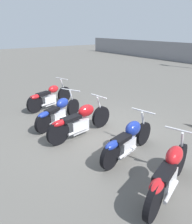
{
  "coord_description": "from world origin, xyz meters",
  "views": [
    {
      "loc": [
        4.63,
        -3.49,
        2.86
      ],
      "look_at": [
        0.0,
        -0.1,
        0.65
      ],
      "focal_mm": 35.0,
      "sensor_mm": 36.0,
      "label": 1
    }
  ],
  "objects_px": {
    "motorcycle_slot_0": "(49,97)",
    "motorcycle_slot_2": "(80,121)",
    "motorcycle_slot_3": "(128,140)",
    "motorcycle_slot_1": "(58,112)",
    "motorcycle_slot_4": "(169,173)"
  },
  "relations": [
    {
      "from": "motorcycle_slot_1",
      "to": "motorcycle_slot_2",
      "type": "relative_size",
      "value": 0.88
    },
    {
      "from": "motorcycle_slot_3",
      "to": "motorcycle_slot_4",
      "type": "height_order",
      "value": "motorcycle_slot_4"
    },
    {
      "from": "motorcycle_slot_1",
      "to": "motorcycle_slot_4",
      "type": "bearing_deg",
      "value": -22.43
    },
    {
      "from": "motorcycle_slot_1",
      "to": "motorcycle_slot_2",
      "type": "xyz_separation_m",
      "value": [
        1.07,
        0.13,
        0.04
      ]
    },
    {
      "from": "motorcycle_slot_2",
      "to": "motorcycle_slot_4",
      "type": "bearing_deg",
      "value": -7.82
    },
    {
      "from": "motorcycle_slot_3",
      "to": "motorcycle_slot_4",
      "type": "relative_size",
      "value": 0.98
    },
    {
      "from": "motorcycle_slot_0",
      "to": "motorcycle_slot_4",
      "type": "distance_m",
      "value": 5.61
    },
    {
      "from": "motorcycle_slot_4",
      "to": "motorcycle_slot_2",
      "type": "bearing_deg",
      "value": 161.8
    },
    {
      "from": "motorcycle_slot_3",
      "to": "motorcycle_slot_2",
      "type": "bearing_deg",
      "value": 179.0
    },
    {
      "from": "motorcycle_slot_0",
      "to": "motorcycle_slot_3",
      "type": "bearing_deg",
      "value": -16.41
    },
    {
      "from": "motorcycle_slot_2",
      "to": "motorcycle_slot_3",
      "type": "height_order",
      "value": "motorcycle_slot_2"
    },
    {
      "from": "motorcycle_slot_0",
      "to": "motorcycle_slot_3",
      "type": "distance_m",
      "value": 4.23
    },
    {
      "from": "motorcycle_slot_0",
      "to": "motorcycle_slot_3",
      "type": "height_order",
      "value": "motorcycle_slot_0"
    },
    {
      "from": "motorcycle_slot_0",
      "to": "motorcycle_slot_2",
      "type": "bearing_deg",
      "value": -23.27
    },
    {
      "from": "motorcycle_slot_0",
      "to": "motorcycle_slot_2",
      "type": "distance_m",
      "value": 2.69
    }
  ]
}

